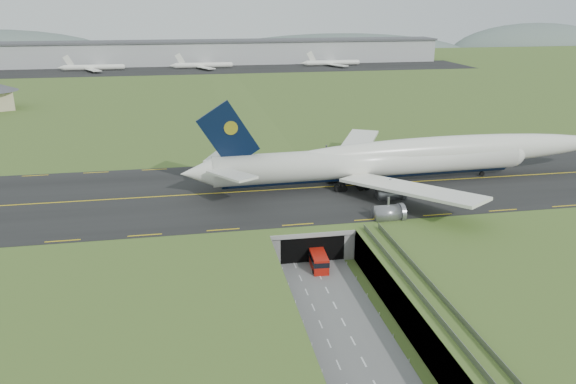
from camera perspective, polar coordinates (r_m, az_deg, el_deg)
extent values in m
plane|color=#466026|center=(97.89, 3.55, -9.20)|extent=(900.00, 900.00, 0.00)
cube|color=gray|center=(96.52, 3.59, -7.62)|extent=(800.00, 800.00, 6.00)
cube|color=slate|center=(91.51, 4.69, -11.30)|extent=(12.00, 75.00, 0.20)
cube|color=black|center=(125.20, 0.01, 0.27)|extent=(800.00, 44.00, 0.18)
cube|color=gray|center=(112.47, 1.30, -2.24)|extent=(16.00, 22.00, 1.00)
cube|color=gray|center=(112.28, -2.22, -3.67)|extent=(2.00, 22.00, 6.00)
cube|color=gray|center=(114.92, 4.72, -3.17)|extent=(2.00, 22.00, 6.00)
cube|color=black|center=(109.08, 1.82, -4.64)|extent=(12.00, 12.00, 5.00)
cube|color=#A8A8A3|center=(102.44, 2.55, -4.38)|extent=(17.00, 0.50, 0.80)
cube|color=#A8A8A3|center=(83.19, 14.26, -10.66)|extent=(3.00, 53.00, 0.50)
cube|color=gray|center=(82.29, 13.40, -10.33)|extent=(0.06, 53.00, 1.00)
cube|color=gray|center=(83.39, 15.20, -10.08)|extent=(0.06, 53.00, 1.00)
cylinder|color=#A8A8A3|center=(77.59, 17.03, -15.89)|extent=(0.90, 0.90, 5.60)
cylinder|color=#A8A8A3|center=(86.62, 13.42, -11.61)|extent=(0.90, 0.90, 5.60)
cylinder|color=#A8A8A3|center=(96.29, 10.59, -8.13)|extent=(0.90, 0.90, 5.60)
cylinder|color=white|center=(128.34, 8.38, 3.03)|extent=(71.49, 9.59, 6.71)
sphere|color=white|center=(144.77, 21.71, 3.69)|extent=(6.84, 6.84, 6.57)
cone|color=white|center=(120.30, -9.17, 1.91)|extent=(7.59, 6.67, 6.37)
ellipsoid|color=white|center=(135.93, 16.03, 4.04)|extent=(81.05, 9.45, 7.04)
ellipsoid|color=black|center=(143.99, 21.40, 3.99)|extent=(4.81, 3.12, 2.35)
cylinder|color=black|center=(129.06, 8.33, 1.91)|extent=(67.77, 5.56, 2.82)
cube|color=white|center=(144.49, 6.79, 4.45)|extent=(21.09, 31.23, 2.82)
cube|color=white|center=(127.89, -6.64, 3.78)|extent=(9.25, 12.44, 1.07)
cube|color=white|center=(114.71, 12.29, 0.33)|extent=(23.00, 30.47, 2.82)
cube|color=white|center=(112.87, -5.74, 1.77)|extent=(9.90, 12.34, 1.07)
cube|color=black|center=(118.85, -6.07, 5.77)|extent=(13.35, 1.17, 14.83)
cylinder|color=gold|center=(118.56, -5.84, 6.52)|extent=(2.96, 0.85, 2.93)
cylinder|color=slate|center=(138.73, 7.14, 2.44)|extent=(5.59, 3.68, 3.46)
cylinder|color=slate|center=(147.27, 3.89, 3.51)|extent=(5.59, 3.68, 3.46)
cylinder|color=slate|center=(121.09, 10.28, -0.18)|extent=(5.59, 3.68, 3.46)
cylinder|color=slate|center=(109.72, 10.09, -2.19)|extent=(5.59, 3.68, 3.46)
cylinder|color=black|center=(142.13, 19.10, 1.77)|extent=(1.17, 0.57, 1.15)
cube|color=black|center=(128.05, 6.31, 0.97)|extent=(6.58, 7.59, 1.47)
cube|color=#AE160B|center=(102.14, 3.09, -6.90)|extent=(3.07, 7.30, 2.87)
cube|color=black|center=(101.90, 3.10, -6.61)|extent=(3.13, 7.40, 0.96)
cube|color=black|center=(102.67, 3.08, -7.50)|extent=(2.85, 6.82, 0.48)
cylinder|color=black|center=(100.33, 2.62, -8.10)|extent=(0.38, 0.88, 0.86)
cylinder|color=black|center=(104.55, 2.18, -6.93)|extent=(0.38, 0.88, 0.86)
cylinder|color=black|center=(100.75, 4.03, -8.01)|extent=(0.38, 0.88, 0.86)
cylinder|color=black|center=(104.95, 3.52, -6.85)|extent=(0.38, 0.88, 0.86)
cube|color=#B2B2B2|center=(385.70, -7.40, 13.86)|extent=(300.00, 22.00, 15.00)
cube|color=#4C4C51|center=(385.14, -7.44, 14.97)|extent=(302.00, 24.00, 1.20)
cube|color=black|center=(356.61, -7.05, 12.29)|extent=(320.00, 50.00, 0.08)
cylinder|color=white|center=(364.61, -19.15, 11.88)|extent=(34.00, 3.20, 3.20)
cylinder|color=white|center=(360.92, -8.61, 12.63)|extent=(34.00, 3.20, 3.20)
cylinder|color=white|center=(373.01, 4.52, 12.97)|extent=(34.00, 3.20, 3.20)
ellipsoid|color=#51615D|center=(535.19, 5.11, 13.41)|extent=(260.00, 91.00, 44.00)
ellipsoid|color=#51615D|center=(618.88, 23.74, 12.67)|extent=(180.00, 63.00, 60.00)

